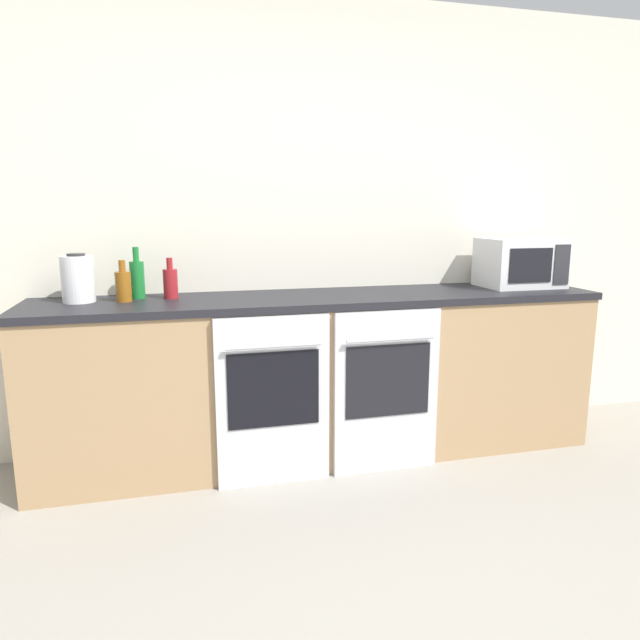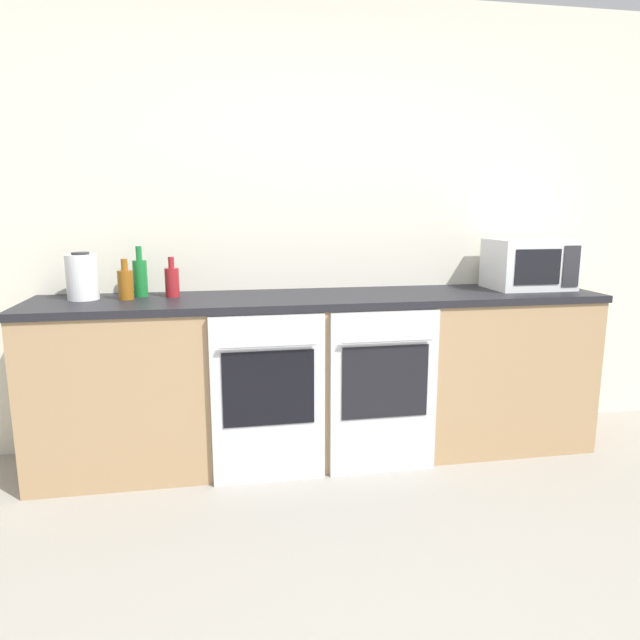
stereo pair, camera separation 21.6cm
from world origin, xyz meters
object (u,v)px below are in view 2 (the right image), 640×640
at_px(oven_left, 269,399).
at_px(microwave, 529,264).
at_px(kettle, 82,277).
at_px(oven_right, 384,393).
at_px(bottle_red, 172,281).
at_px(bottle_green, 140,277).
at_px(bottle_amber, 125,284).

height_order(oven_left, microwave, microwave).
bearing_deg(oven_left, kettle, 157.18).
height_order(microwave, kettle, microwave).
xyz_separation_m(oven_right, bottle_red, (-1.09, 0.41, 0.57)).
bearing_deg(kettle, bottle_red, 1.40).
distance_m(microwave, bottle_red, 2.09).
xyz_separation_m(microwave, bottle_green, (-2.26, 0.09, -0.04)).
xyz_separation_m(oven_right, microwave, (1.00, 0.36, 0.63)).
bearing_deg(bottle_green, oven_left, -34.64).
bearing_deg(bottle_amber, oven_left, -26.45).
distance_m(microwave, kettle, 2.55).
xyz_separation_m(oven_left, oven_right, (0.61, 0.00, 0.00)).
height_order(oven_left, bottle_amber, bottle_amber).
height_order(oven_left, oven_right, same).
xyz_separation_m(microwave, bottle_amber, (-2.33, -0.00, -0.06)).
distance_m(bottle_green, kettle, 0.29).
xyz_separation_m(oven_left, bottle_green, (-0.65, 0.45, 0.59)).
xyz_separation_m(oven_left, bottle_amber, (-0.72, 0.36, 0.57)).
relative_size(bottle_red, kettle, 0.87).
distance_m(bottle_red, kettle, 0.46).
bearing_deg(oven_right, bottle_green, 160.39).
height_order(oven_right, kettle, kettle).
xyz_separation_m(oven_right, bottle_amber, (-1.33, 0.36, 0.57)).
height_order(bottle_amber, bottle_green, bottle_green).
relative_size(microwave, bottle_green, 1.69).
relative_size(microwave, bottle_amber, 2.16).
relative_size(oven_left, bottle_red, 4.07).
xyz_separation_m(oven_left, bottle_red, (-0.48, 0.41, 0.57)).
height_order(oven_right, microwave, microwave).
distance_m(oven_right, microwave, 1.23).
bearing_deg(bottle_amber, kettle, 170.13).
bearing_deg(oven_right, bottle_red, 159.59).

